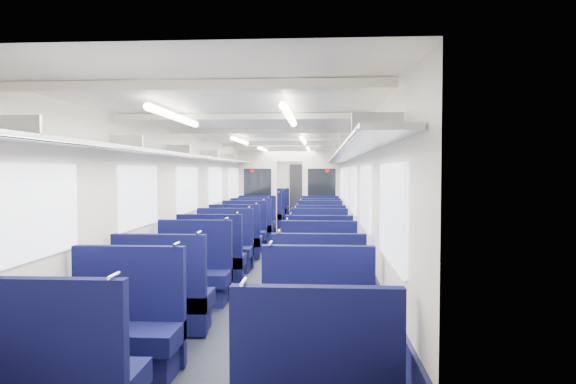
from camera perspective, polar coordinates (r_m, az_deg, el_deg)
The scene contains 39 objects.
floor at distance 11.55m, azimuth -0.62°, elevation -6.29°, with size 2.80×18.00×0.01m, color black.
ceiling at distance 11.44m, azimuth -0.62°, elevation 5.43°, with size 2.80×18.00×0.01m, color white.
wall_left at distance 11.62m, azimuth -7.52°, elevation -0.44°, with size 0.02×18.00×2.35m, color beige.
dado_left at distance 11.69m, azimuth -7.42°, elevation -4.48°, with size 0.03×17.90×0.70m, color #101137.
wall_right at distance 11.42m, azimuth 6.41°, elevation -0.48°, with size 0.02×18.00×2.35m, color beige.
dado_right at distance 11.49m, azimuth 6.31°, elevation -4.60°, with size 0.03×17.90×0.70m, color #101137.
wall_far at distance 20.42m, azimuth 1.26°, elevation 0.78°, with size 2.80×0.02×2.35m, color beige.
luggage_rack_left at distance 11.58m, azimuth -6.63°, elevation 3.51°, with size 0.36×17.40×0.18m.
luggage_rack_right at distance 11.40m, azimuth 5.48°, elevation 3.53°, with size 0.36×17.40×0.18m.
windows at distance 10.97m, azimuth -0.80°, elevation 0.70°, with size 2.78×15.60×0.75m.
ceiling_fittings at distance 11.18m, azimuth -0.72°, elevation 5.19°, with size 2.70×16.06×0.11m.
end_door at distance 20.36m, azimuth 1.25°, elevation 0.28°, with size 0.75×0.06×2.00m, color black.
bulkhead at distance 14.03m, azimuth 0.17°, elevation 0.30°, with size 2.80×0.10×2.35m.
seat_2 at distance 4.77m, azimuth -17.75°, elevation -14.78°, with size 1.00×0.55×1.11m.
seat_3 at distance 4.58m, azimuth 3.34°, elevation -15.39°, with size 1.00×0.55×1.11m.
seat_4 at distance 5.78m, azimuth -13.65°, elevation -11.69°, with size 1.00×0.55×1.11m.
seat_5 at distance 5.68m, azimuth 3.41°, elevation -11.87°, with size 1.00×0.55×1.11m.
seat_6 at distance 6.98m, azimuth -10.50°, elevation -9.23°, with size 1.00×0.55×1.11m.
seat_7 at distance 6.75m, azimuth 3.45°, elevation -9.59°, with size 1.00×0.55×1.11m.
seat_8 at distance 8.09m, azimuth -8.47°, elevation -7.61°, with size 1.00×0.55×1.11m.
seat_9 at distance 7.84m, azimuth 3.48°, elevation -7.91°, with size 1.00×0.55×1.11m.
seat_10 at distance 9.06m, azimuth -7.12°, elevation -6.52°, with size 1.00×0.55×1.11m.
seat_11 at distance 9.00m, azimuth 3.50°, elevation -6.57°, with size 1.00×0.55×1.11m.
seat_12 at distance 10.28m, azimuth -5.82°, elevation -5.46°, with size 1.00×0.55×1.11m.
seat_13 at distance 10.03m, azimuth 3.52°, elevation -5.65°, with size 1.00×0.55×1.11m.
seat_14 at distance 11.32m, azimuth -4.93°, elevation -4.74°, with size 1.00×0.55×1.11m.
seat_15 at distance 11.30m, azimuth 3.53°, elevation -4.74°, with size 1.00×0.55×1.11m.
seat_16 at distance 12.60m, azimuth -4.04°, elevation -4.00°, with size 1.00×0.55×1.11m.
seat_17 at distance 12.47m, azimuth 3.54°, elevation -4.07°, with size 1.00×0.55×1.11m.
seat_18 at distance 13.55m, azimuth -3.50°, elevation -3.56°, with size 1.00×0.55×1.11m.
seat_19 at distance 13.48m, azimuth 3.55°, elevation -3.59°, with size 1.00×0.55×1.11m.
seat_20 at distance 15.76m, azimuth -2.49°, elevation -2.72°, with size 1.00×0.55×1.11m.
seat_21 at distance 15.51m, azimuth 3.56°, elevation -2.81°, with size 1.00×0.55×1.11m.
seat_22 at distance 16.82m, azimuth -2.10°, elevation -2.40°, with size 1.00×0.55×1.11m.
seat_23 at distance 16.62m, azimuth 3.57°, elevation -2.46°, with size 1.00×0.55×1.11m.
seat_24 at distance 17.95m, azimuth -1.73°, elevation -2.10°, with size 1.00×0.55×1.11m.
seat_25 at distance 17.79m, azimuth 3.58°, elevation -2.14°, with size 1.00×0.55×1.11m.
seat_26 at distance 19.17m, azimuth -1.39°, elevation -1.81°, with size 1.00×0.55×1.11m.
seat_27 at distance 18.93m, azimuth 3.58°, elevation -1.87°, with size 1.00×0.55×1.11m.
Camera 1 is at (0.85, -11.39, 1.74)m, focal length 32.05 mm.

